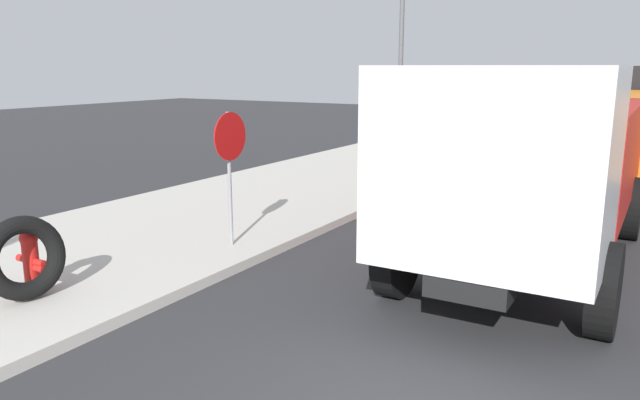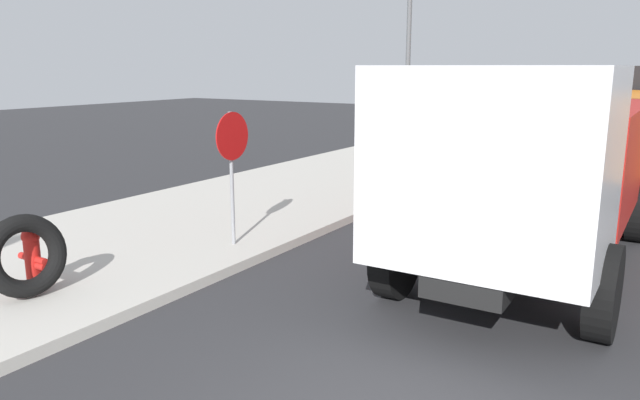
{
  "view_description": "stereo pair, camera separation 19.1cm",
  "coord_description": "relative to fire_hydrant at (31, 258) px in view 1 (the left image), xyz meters",
  "views": [
    {
      "loc": [
        -3.83,
        -1.39,
        2.99
      ],
      "look_at": [
        3.25,
        2.8,
        1.17
      ],
      "focal_mm": 34.09,
      "sensor_mm": 36.0,
      "label": 1
    },
    {
      "loc": [
        -3.73,
        -1.55,
        2.99
      ],
      "look_at": [
        3.25,
        2.8,
        1.17
      ],
      "focal_mm": 34.09,
      "sensor_mm": 36.0,
      "label": 2
    }
  ],
  "objects": [
    {
      "name": "fire_hydrant",
      "position": [
        0.0,
        0.0,
        0.0
      ],
      "size": [
        0.23,
        0.52,
        0.81
      ],
      "color": "red",
      "rests_on": "sidewalk_curb"
    },
    {
      "name": "loose_tire",
      "position": [
        -0.24,
        -0.22,
        0.1
      ],
      "size": [
        1.09,
        0.53,
        1.07
      ],
      "primitive_type": "torus",
      "rotation": [
        1.42,
        0.0,
        -0.14
      ],
      "color": "black",
      "rests_on": "sidewalk_curb"
    },
    {
      "name": "stop_sign",
      "position": [
        2.93,
        -0.93,
        1.06
      ],
      "size": [
        0.76,
        0.08,
        2.15
      ],
      "color": "gray",
      "rests_on": "sidewalk_curb"
    },
    {
      "name": "dump_truck_red",
      "position": [
        4.7,
        -5.19,
        1.03
      ],
      "size": [
        7.03,
        2.86,
        3.0
      ],
      "color": "red",
      "rests_on": "ground"
    },
    {
      "name": "street_light_pole",
      "position": [
        10.3,
        -0.63,
        2.98
      ],
      "size": [
        0.12,
        0.12,
        6.82
      ],
      "primitive_type": "cylinder",
      "color": "#595B5E",
      "rests_on": "sidewalk_curb"
    }
  ]
}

